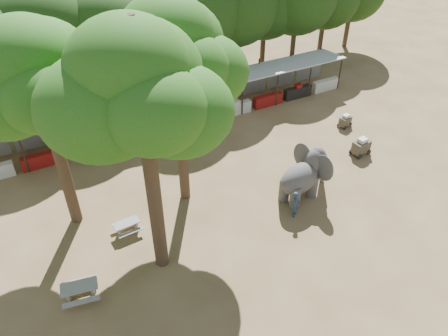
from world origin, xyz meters
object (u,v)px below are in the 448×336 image
yard_tree_back (171,55)px  yard_tree_left (35,80)px  handler (295,204)px  picnic_table_near (80,290)px  yard_tree_center (136,91)px  picnic_table_far (127,226)px  cart_back (345,121)px  elephant (305,175)px  cart_front (361,146)px

yard_tree_back → yard_tree_left: bearing=170.5°
handler → picnic_table_near: size_ratio=0.89×
yard_tree_center → handler: (7.77, -0.46, -8.40)m
yard_tree_left → picnic_table_far: size_ratio=7.78×
cart_back → handler: bearing=-160.6°
elephant → handler: (-1.47, -1.25, -0.62)m
yard_tree_back → cart_back: bearing=6.4°
picnic_table_far → cart_front: cart_front is taller
picnic_table_far → cart_back: cart_back is taller
yard_tree_center → cart_back: yard_tree_center is taller
yard_tree_back → handler: bearing=-43.1°
cart_front → cart_back: bearing=59.8°
yard_tree_left → picnic_table_near: (-0.84, -5.43, -7.68)m
yard_tree_left → cart_back: yard_tree_left is taller
yard_tree_left → elephant: yard_tree_left is taller
elephant → cart_back: elephant is taller
handler → yard_tree_left: bearing=107.1°
handler → cart_front: 7.73m
yard_tree_back → picnic_table_near: bearing=-147.0°
yard_tree_back → yard_tree_center: bearing=-126.9°
yard_tree_left → yard_tree_back: 6.09m
elephant → handler: 2.03m
yard_tree_center → picnic_table_far: 9.17m
yard_tree_left → handler: size_ratio=6.83×
elephant → cart_back: (7.14, 4.72, -0.96)m
yard_tree_left → handler: bearing=-26.9°
picnic_table_near → picnic_table_far: size_ratio=1.28×
elephant → yard_tree_center: bearing=171.9°
yard_tree_back → picnic_table_far: size_ratio=8.02×
yard_tree_left → yard_tree_center: yard_tree_center is taller
yard_tree_left → yard_tree_center: 5.92m
yard_tree_back → picnic_table_far: (-3.70, -1.42, -8.10)m
elephant → picnic_table_far: elephant is taller
picnic_table_far → cart_front: size_ratio=1.07×
yard_tree_center → cart_back: bearing=18.6°
picnic_table_far → elephant: bearing=-14.2°
cart_back → picnic_table_far: bearing=174.4°
cart_back → yard_tree_left: bearing=166.1°
picnic_table_far → yard_tree_back: bearing=17.0°
elephant → picnic_table_far: (-9.94, 1.79, -0.99)m
handler → picnic_table_far: size_ratio=1.14×
elephant → cart_front: (5.74, 1.54, -0.83)m
yard_tree_left → handler: 14.16m
handler → yard_tree_back: bearing=90.9°
yard_tree_left → cart_front: (17.98, -2.66, -7.60)m
cart_back → cart_front: bearing=-129.1°
picnic_table_far → handler: bearing=-23.7°
yard_tree_back → cart_front: yard_tree_back is taller
handler → cart_front: (7.21, 2.80, -0.21)m
yard_tree_left → picnic_table_far: (2.30, -2.42, -7.76)m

